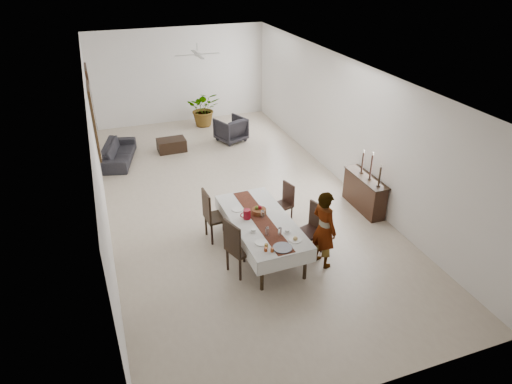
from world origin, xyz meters
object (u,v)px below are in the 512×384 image
object	(u,v)px
sofa	(118,153)
red_pitcher	(247,214)
dining_table_top	(261,221)
woman	(324,229)
sideboard_body	(364,193)

from	to	relation	value
sofa	red_pitcher	bearing A→B (deg)	-144.28
dining_table_top	red_pitcher	distance (m)	0.32
dining_table_top	woman	bearing A→B (deg)	-40.42
woman	sideboard_body	bearing A→B (deg)	-66.05
sofa	dining_table_top	bearing A→B (deg)	-142.54
dining_table_top	sofa	bearing A→B (deg)	111.56
dining_table_top	sofa	xyz separation A→B (m)	(-2.35, 5.51, -0.44)
red_pitcher	sideboard_body	bearing A→B (deg)	11.74
sideboard_body	red_pitcher	bearing A→B (deg)	-168.26
red_pitcher	woman	bearing A→B (deg)	-37.15
sideboard_body	woman	bearing A→B (deg)	-140.23
dining_table_top	woman	distance (m)	1.27
sideboard_body	sofa	distance (m)	7.05
dining_table_top	red_pitcher	bearing A→B (deg)	149.04
woman	sideboard_body	xyz separation A→B (m)	(1.91, 1.59, -0.40)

